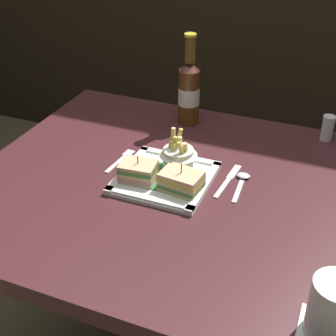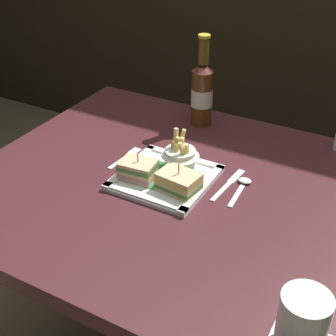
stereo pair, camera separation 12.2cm
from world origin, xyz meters
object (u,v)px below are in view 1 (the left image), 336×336
Objects in this scene: dining_table at (171,221)px; beer_bottle at (189,91)px; fries_cup at (178,155)px; knife at (229,179)px; square_plate at (165,178)px; fork at (121,159)px; salt_shaker at (327,129)px; sandwich_half_left at (138,172)px; sandwich_half_right at (181,181)px; spoon at (242,180)px; water_glass at (332,312)px.

dining_table is 3.62× the size of beer_bottle.
knife is (0.14, 0.01, -0.05)m from fries_cup.
square_plate is 1.76× the size of fork.
salt_shaker reaches higher than fork.
fries_cup reaches higher than sandwich_half_left.
beer_bottle reaches higher than fries_cup.
sandwich_half_right is 0.81× the size of spoon.
knife is (0.21, -0.27, -0.10)m from beer_bottle.
square_plate reaches higher than knife.
fork is at bearing 157.79° from sandwich_half_right.
sandwich_half_left reaches higher than fork.
spoon is at bearing 23.36° from dining_table.
sandwich_half_right is at bearing -72.51° from beer_bottle.
spoon is at bearing -118.95° from salt_shaker.
dining_table is 0.18m from sandwich_half_left.
square_plate is at bearing -157.45° from knife.
square_plate reaches higher than dining_table.
dining_table is 9.11× the size of fries_cup.
sandwich_half_left is 0.12m from sandwich_half_right.
knife is (0.15, 0.06, -0.01)m from square_plate.
water_glass is at bearing -83.14° from salt_shaker.
beer_bottle is at bearing 102.71° from dining_table.
knife is at bearing -52.27° from beer_bottle.
dining_table is 0.22m from fork.
beer_bottle is at bearing 126.76° from water_glass.
spoon is (0.17, 0.07, 0.13)m from dining_table.
spoon is (0.03, 0.01, 0.00)m from knife.
dining_table is 0.17m from sandwich_half_right.
beer_bottle reaches higher than fork.
fries_cup is at bearing 71.53° from square_plate.
square_plate is at bearing 142.67° from water_glass.
sandwich_half_left is 0.13m from fork.
fries_cup is 0.58m from water_glass.
dining_table is 0.13m from square_plate.
fries_cup is 0.17m from fork.
fries_cup is 0.67× the size of knife.
spoon is (0.17, 0.02, -0.05)m from fries_cup.
water_glass is 1.51× the size of salt_shaker.
sandwich_half_left is at bearing -180.00° from sandwich_half_right.
sandwich_half_left is at bearing -155.40° from dining_table.
square_plate is 1.40× the size of knife.
water_glass reaches higher than dining_table.
dining_table is 7.69× the size of fork.
water_glass is 0.87× the size of spoon.
beer_bottle reaches higher than salt_shaker.
spoon is at bearing 40.08° from sandwich_half_right.
knife is 1.26× the size of spoon.
spoon is 0.36m from salt_shaker.
sandwich_half_left is at bearing 149.09° from water_glass.
sandwich_half_right is 0.38× the size of beer_bottle.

